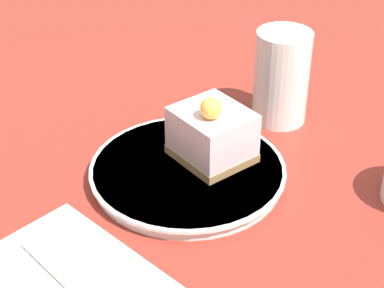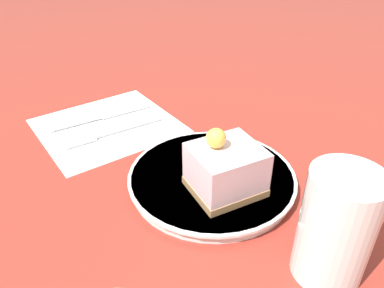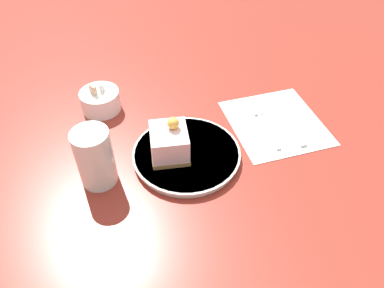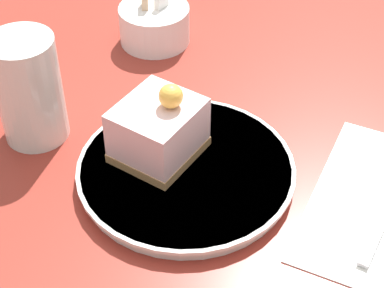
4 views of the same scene
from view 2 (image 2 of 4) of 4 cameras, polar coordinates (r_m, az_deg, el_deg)
name	(u,v)px [view 2 (image 2 of 4)]	position (r m, az deg, el deg)	size (l,w,h in m)	color
ground_plane	(205,203)	(0.47, 2.01, -8.98)	(4.00, 4.00, 0.00)	maroon
plate	(212,178)	(0.49, 3.02, -5.26)	(0.22, 0.22, 0.02)	silver
cake_slice	(225,169)	(0.45, 5.10, -3.79)	(0.10, 0.10, 0.08)	#9E7547
napkin	(108,126)	(0.64, -12.71, 2.74)	(0.24, 0.25, 0.00)	white
fork	(106,133)	(0.61, -13.00, 1.60)	(0.06, 0.16, 0.00)	silver
knife	(110,115)	(0.67, -12.39, 4.35)	(0.06, 0.18, 0.00)	silver
drinking_glass	(336,227)	(0.38, 21.13, -11.72)	(0.07, 0.07, 0.12)	silver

